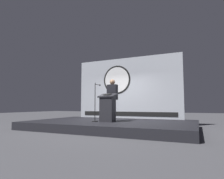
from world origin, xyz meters
name	(u,v)px	position (x,y,z in m)	size (l,w,h in m)	color
ground_plane	(111,128)	(0.00, 0.00, 0.00)	(40.00, 40.00, 0.00)	#4C4C51
stage_platform	(111,125)	(0.00, 0.00, 0.15)	(6.40, 4.00, 0.30)	black
banner_display	(126,88)	(-0.02, 1.85, 1.80)	(5.30, 0.12, 2.99)	#B2B7C1
podium	(108,108)	(0.04, -0.43, 0.83)	(0.64, 0.50, 1.10)	#26262B
speaker_person	(112,99)	(0.02, 0.05, 1.16)	(0.40, 0.26, 1.69)	black
microphone_stand	(96,108)	(-0.43, -0.53, 0.83)	(0.24, 0.54, 1.50)	black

